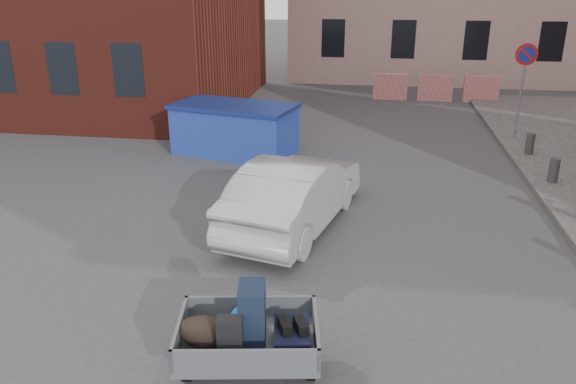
# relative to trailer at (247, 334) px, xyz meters

# --- Properties ---
(ground) EXTENTS (120.00, 120.00, 0.00)m
(ground) POSITION_rel_trailer_xyz_m (-0.64, 1.83, -0.61)
(ground) COLOR #38383A
(ground) RESTS_ON ground
(no_parking_sign) EXTENTS (0.60, 0.09, 2.65)m
(no_parking_sign) POSITION_rel_trailer_xyz_m (5.36, 11.32, 1.41)
(no_parking_sign) COLOR gray
(no_parking_sign) RESTS_ON sidewalk
(barriers) EXTENTS (4.70, 0.18, 1.00)m
(barriers) POSITION_rel_trailer_xyz_m (3.56, 16.83, -0.11)
(barriers) COLOR red
(barriers) RESTS_ON ground
(trailer) EXTENTS (1.76, 1.91, 1.20)m
(trailer) POSITION_rel_trailer_xyz_m (0.00, 0.00, 0.00)
(trailer) COLOR black
(trailer) RESTS_ON ground
(dumpster) EXTENTS (3.49, 2.34, 1.34)m
(dumpster) POSITION_rel_trailer_xyz_m (-2.35, 8.88, 0.07)
(dumpster) COLOR #223AA4
(dumpster) RESTS_ON ground
(silver_car) EXTENTS (2.34, 4.33, 1.35)m
(silver_car) POSITION_rel_trailer_xyz_m (-0.09, 4.41, 0.07)
(silver_car) COLOR #A8ABAF
(silver_car) RESTS_ON ground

